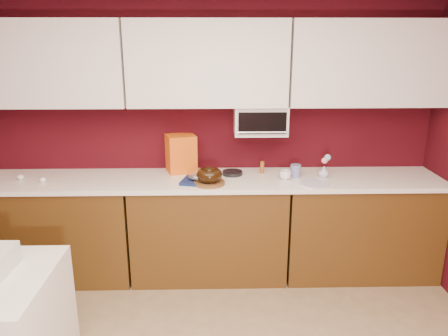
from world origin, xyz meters
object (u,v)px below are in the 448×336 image
object	(u,v)px
pandoro_box	(181,153)
blue_jar	(296,171)
flower_vase	(324,171)
toaster_oven	(260,120)
coffee_mug	(285,174)
foil_ham_nest	(200,176)
bundt_cake	(209,175)

from	to	relation	value
pandoro_box	blue_jar	size ratio (longest dim) A/B	3.09
flower_vase	toaster_oven	bearing A→B (deg)	163.74
pandoro_box	coffee_mug	xyz separation A→B (m)	(0.90, -0.26, -0.12)
pandoro_box	coffee_mug	bearing A→B (deg)	-33.54
foil_ham_nest	flower_vase	world-z (taller)	flower_vase
bundt_cake	coffee_mug	distance (m)	0.65
toaster_oven	coffee_mug	size ratio (longest dim) A/B	4.81
pandoro_box	blue_jar	distance (m)	1.02
pandoro_box	flower_vase	xyz separation A→B (m)	(1.24, -0.21, -0.11)
toaster_oven	foil_ham_nest	xyz separation A→B (m)	(-0.52, -0.27, -0.42)
toaster_oven	flower_vase	xyz separation A→B (m)	(0.54, -0.16, -0.42)
toaster_oven	pandoro_box	bearing A→B (deg)	176.05
pandoro_box	blue_jar	xyz separation A→B (m)	(1.00, -0.19, -0.11)
foil_ham_nest	blue_jar	bearing A→B (deg)	9.27
foil_ham_nest	pandoro_box	xyz separation A→B (m)	(-0.18, 0.32, 0.11)
bundt_cake	pandoro_box	xyz separation A→B (m)	(-0.25, 0.37, 0.09)
bundt_cake	coffee_mug	world-z (taller)	bundt_cake
foil_ham_nest	flower_vase	distance (m)	1.07
foil_ham_nest	flower_vase	bearing A→B (deg)	6.21
pandoro_box	blue_jar	world-z (taller)	pandoro_box
pandoro_box	flower_vase	bearing A→B (deg)	-26.82
pandoro_box	coffee_mug	distance (m)	0.94
toaster_oven	coffee_mug	distance (m)	0.52
blue_jar	coffee_mug	bearing A→B (deg)	-143.79
foil_ham_nest	pandoro_box	size ratio (longest dim) A/B	0.57
pandoro_box	coffee_mug	size ratio (longest dim) A/B	3.55
bundt_cake	coffee_mug	bearing A→B (deg)	9.93
bundt_cake	blue_jar	bearing A→B (deg)	14.02
toaster_oven	coffee_mug	bearing A→B (deg)	-46.56
toaster_oven	coffee_mug	xyz separation A→B (m)	(0.20, -0.21, -0.43)
toaster_oven	blue_jar	distance (m)	0.54
foil_ham_nest	coffee_mug	size ratio (longest dim) A/B	2.01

